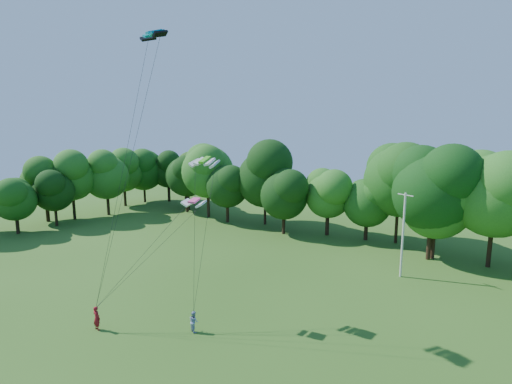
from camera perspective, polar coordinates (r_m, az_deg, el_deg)
The scene contains 9 objects.
utility_pole at distance 41.62m, azimuth 20.26°, elevation -5.70°, with size 1.63×0.62×8.46m.
kite_flyer_left at distance 32.91m, azimuth -21.81°, elevation -16.38°, with size 0.67×0.44×1.83m, color maroon.
kite_flyer_right at distance 30.93m, azimuth -8.87°, elevation -17.79°, with size 0.76×0.59×1.57m, color #8C9BC2.
kite_teal at distance 31.72m, azimuth -14.40°, elevation 21.30°, with size 2.66×1.64×0.46m.
kite_green at distance 30.83m, azimuth -7.34°, elevation 4.59°, with size 2.47×1.31×0.52m.
kite_pink at distance 30.13m, azimuth -8.84°, elevation -1.20°, with size 1.99×1.30×0.31m.
tree_back_west at distance 69.53m, azimuth -9.75°, elevation 2.97°, with size 7.56×7.56×11.00m.
tree_back_center at distance 47.27m, azimuth 24.03°, elevation 1.10°, with size 9.43×9.43×13.72m.
tree_flank_west at distance 68.52m, azimuth -27.99°, elevation 1.90°, with size 7.63×7.63×11.10m.
Camera 1 is at (18.15, -10.99, 15.10)m, focal length 28.00 mm.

